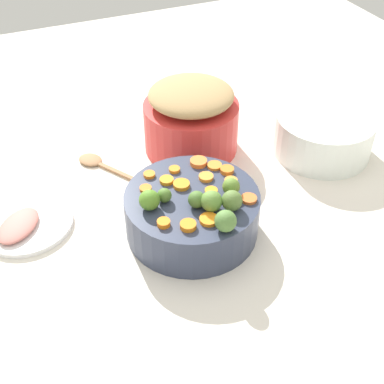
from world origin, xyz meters
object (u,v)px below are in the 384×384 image
object	(u,v)px
serving_bowl_carrots	(192,213)
casserole_dish	(323,134)
wooden_spoon	(107,168)
metal_pot	(191,127)
ham_plate	(26,223)

from	to	relation	value
serving_bowl_carrots	casserole_dish	distance (m)	0.45
wooden_spoon	casserole_dish	world-z (taller)	casserole_dish
serving_bowl_carrots	metal_pot	distance (m)	0.32
wooden_spoon	metal_pot	bearing A→B (deg)	1.25
serving_bowl_carrots	wooden_spoon	size ratio (longest dim) A/B	0.98
serving_bowl_carrots	metal_pot	world-z (taller)	metal_pot
serving_bowl_carrots	wooden_spoon	bearing A→B (deg)	110.76
casserole_dish	ham_plate	xyz separation A→B (m)	(-0.76, 0.02, -0.05)
casserole_dish	ham_plate	bearing A→B (deg)	178.50
wooden_spoon	casserole_dish	xyz separation A→B (m)	(0.54, -0.15, 0.05)
serving_bowl_carrots	casserole_dish	xyz separation A→B (m)	(0.43, 0.14, 0.00)
wooden_spoon	ham_plate	distance (m)	0.26
metal_pot	wooden_spoon	size ratio (longest dim) A/B	0.84
metal_pot	wooden_spoon	world-z (taller)	metal_pot
serving_bowl_carrots	ham_plate	distance (m)	0.37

